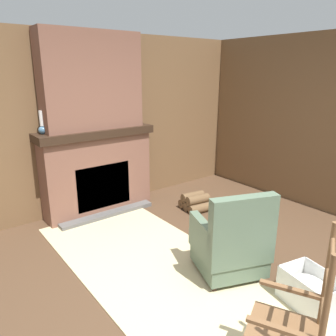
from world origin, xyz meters
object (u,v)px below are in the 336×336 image
object	(u,v)px
laundry_basket	(311,291)
decorative_plate_on_mantel	(95,118)
oil_lamp_vase	(43,126)
armchair	(231,244)
firewood_stack	(195,202)
storage_case	(129,120)

from	to	relation	value
laundry_basket	decorative_plate_on_mantel	size ratio (longest dim) A/B	2.00
oil_lamp_vase	decorative_plate_on_mantel	size ratio (longest dim) A/B	1.09
armchair	laundry_basket	world-z (taller)	armchair
firewood_stack	oil_lamp_vase	distance (m)	2.44
oil_lamp_vase	firewood_stack	bearing A→B (deg)	64.60
laundry_basket	decorative_plate_on_mantel	bearing A→B (deg)	-170.91
armchair	oil_lamp_vase	world-z (taller)	oil_lamp_vase
armchair	firewood_stack	size ratio (longest dim) A/B	2.04
armchair	decorative_plate_on_mantel	world-z (taller)	decorative_plate_on_mantel
firewood_stack	decorative_plate_on_mantel	xyz separation A→B (m)	(-0.92, -1.14, 1.28)
storage_case	laundry_basket	bearing A→B (deg)	-0.75
storage_case	decorative_plate_on_mantel	xyz separation A→B (m)	(-0.02, -0.55, 0.07)
armchair	firewood_stack	xyz separation A→B (m)	(-1.48, 0.85, -0.24)
firewood_stack	armchair	bearing A→B (deg)	-29.74
laundry_basket	oil_lamp_vase	xyz separation A→B (m)	(-3.15, -1.26, 1.21)
oil_lamp_vase	laundry_basket	bearing A→B (deg)	21.84
armchair	laundry_basket	xyz separation A→B (m)	(0.77, 0.21, -0.19)
armchair	oil_lamp_vase	bearing A→B (deg)	44.67
firewood_stack	laundry_basket	size ratio (longest dim) A/B	0.84
firewood_stack	laundry_basket	bearing A→B (deg)	-15.68
armchair	storage_case	xyz separation A→B (m)	(-2.38, 0.26, 0.97)
firewood_stack	laundry_basket	world-z (taller)	laundry_basket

